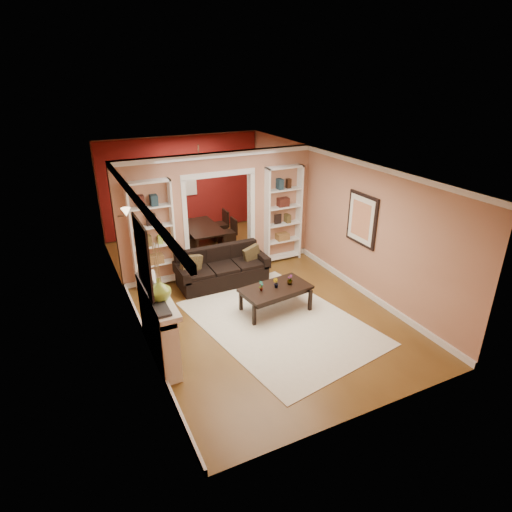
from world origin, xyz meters
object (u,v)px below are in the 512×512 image
coffee_table (275,299)px  bookshelf_right (283,215)px  fireplace (160,325)px  bookshelf_left (152,235)px  sofa (222,267)px  dining_table (203,236)px

coffee_table → bookshelf_right: (1.30, 2.09, 0.90)m
coffee_table → fireplace: fireplace is taller
bookshelf_right → fireplace: size_ratio=1.35×
coffee_table → bookshelf_right: bookshelf_right is taller
coffee_table → bookshelf_left: bookshelf_left is taller
bookshelf_left → bookshelf_right: bearing=0.0°
sofa → coffee_table: sofa is taller
coffee_table → dining_table: dining_table is taller
bookshelf_left → bookshelf_right: 3.10m
bookshelf_left → dining_table: 2.48m
dining_table → coffee_table: bearing=-177.6°
fireplace → dining_table: size_ratio=1.09×
coffee_table → bookshelf_right: bearing=51.0°
coffee_table → fireplace: (-2.34, -0.44, 0.33)m
bookshelf_left → bookshelf_right: size_ratio=1.00×
coffee_table → fireplace: size_ratio=0.78×
coffee_table → sofa: bearing=101.1°
bookshelf_left → fireplace: bookshelf_left is taller
sofa → dining_table: size_ratio=1.26×
bookshelf_right → coffee_table: bearing=-121.9°
coffee_table → fireplace: bearing=-176.5°
bookshelf_left → dining_table: size_ratio=1.47×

